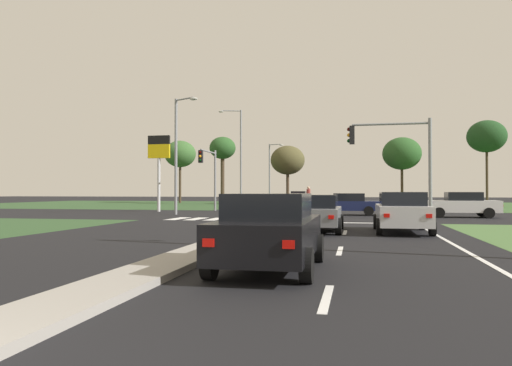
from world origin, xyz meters
TOP-DOWN VIEW (x-y plane):
  - ground_plane at (0.00, 30.00)m, footprint 200.00×200.00m
  - grass_verge_far_left at (-25.50, 54.50)m, footprint 35.00×35.00m
  - median_island_near at (0.00, 11.00)m, footprint 1.20×22.00m
  - median_island_far at (0.00, 55.00)m, footprint 1.20×36.00m
  - lane_dash_near at (3.50, 5.05)m, footprint 0.14×2.00m
  - lane_dash_second at (3.50, 11.05)m, footprint 0.14×2.00m
  - lane_dash_third at (3.50, 17.05)m, footprint 0.14×2.00m
  - edge_line_right at (6.85, 12.00)m, footprint 0.14×24.00m
  - stop_bar_near at (3.80, 23.00)m, footprint 6.40×0.50m
  - crosswalk_bar_near at (-6.40, 24.80)m, footprint 0.70×2.80m
  - crosswalk_bar_second at (-5.25, 24.80)m, footprint 0.70×2.80m
  - crosswalk_bar_third at (-4.10, 24.80)m, footprint 0.70×2.80m
  - crosswalk_bar_fourth at (-2.95, 24.80)m, footprint 0.70×2.80m
  - crosswalk_bar_fifth at (-1.80, 24.80)m, footprint 0.70×2.80m
  - car_black_near at (2.19, 7.48)m, footprint 2.01×4.21m
  - car_navy_second at (3.33, 31.25)m, footprint 4.49×2.06m
  - car_red_third at (-2.43, 52.19)m, footprint 2.03×4.25m
  - car_silver_fourth at (5.70, 17.55)m, footprint 2.09×4.61m
  - car_grey_fifth at (2.35, 17.32)m, footprint 2.09×4.52m
  - car_white_sixth at (10.31, 29.70)m, footprint 4.43×1.96m
  - traffic_signal_far_left at (-7.60, 35.02)m, footprint 0.32×4.19m
  - traffic_signal_near_right at (6.06, 23.40)m, footprint 4.22×0.32m
  - street_lamp_second at (-8.17, 29.44)m, footprint 1.93×1.04m
  - street_lamp_third at (-8.53, 48.87)m, footprint 2.43×0.88m
  - street_lamp_fourth at (-8.16, 66.58)m, footprint 2.14×0.78m
  - pedestrian_at_median at (-0.21, 40.55)m, footprint 0.34×0.34m
  - fuel_price_totem at (-11.46, 33.92)m, footprint 1.80×0.24m
  - treeline_near at (-19.81, 60.96)m, footprint 4.30×4.30m
  - treeline_second at (-12.66, 57.00)m, footprint 3.31×3.31m
  - treeline_third at (-4.46, 57.70)m, footprint 4.24×4.24m
  - treeline_fourth at (9.40, 59.77)m, footprint 4.70×4.70m
  - treeline_fifth at (18.72, 58.11)m, footprint 4.38×4.38m

SIDE VIEW (x-z plane):
  - ground_plane at x=0.00m, z-range 0.00..0.00m
  - grass_verge_far_left at x=-25.50m, z-range 0.00..0.01m
  - lane_dash_near at x=3.50m, z-range 0.00..0.01m
  - lane_dash_second at x=3.50m, z-range 0.00..0.01m
  - lane_dash_third at x=3.50m, z-range 0.00..0.01m
  - edge_line_right at x=6.85m, z-range 0.00..0.01m
  - stop_bar_near at x=3.80m, z-range 0.00..0.01m
  - crosswalk_bar_near at x=-6.40m, z-range 0.00..0.01m
  - crosswalk_bar_second at x=-5.25m, z-range 0.00..0.01m
  - crosswalk_bar_third at x=-4.10m, z-range 0.00..0.01m
  - crosswalk_bar_fourth at x=-2.95m, z-range 0.00..0.01m
  - crosswalk_bar_fifth at x=-1.80m, z-range 0.00..0.01m
  - median_island_near at x=0.00m, z-range 0.00..0.14m
  - median_island_far at x=0.00m, z-range 0.00..0.14m
  - car_navy_second at x=3.33m, z-range 0.02..1.50m
  - car_grey_fifth at x=2.35m, z-range 0.02..1.50m
  - car_white_sixth at x=10.31m, z-range 0.02..1.59m
  - car_black_near at x=2.19m, z-range 0.01..1.60m
  - car_silver_fourth at x=5.70m, z-range 0.02..1.61m
  - car_red_third at x=-2.43m, z-range 0.01..1.62m
  - pedestrian_at_median at x=-0.21m, z-range 0.35..2.25m
  - traffic_signal_far_left at x=-7.60m, z-range 0.95..5.97m
  - traffic_signal_near_right at x=6.06m, z-range 0.99..6.33m
  - fuel_price_totem at x=-11.46m, z-range 1.40..7.45m
  - street_lamp_second at x=-8.17m, z-range 0.51..8.56m
  - street_lamp_fourth at x=-8.16m, z-range 0.52..8.92m
  - treeline_third at x=-4.46m, z-range 1.81..9.09m
  - street_lamp_third at x=-8.53m, z-range 0.57..11.00m
  - treeline_fourth at x=9.40m, z-range 2.10..10.34m
  - treeline_near at x=-19.81m, z-range 2.42..10.97m
  - treeline_second at x=-12.66m, z-range 2.66..11.16m
  - treeline_fifth at x=18.72m, z-range 3.02..12.85m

